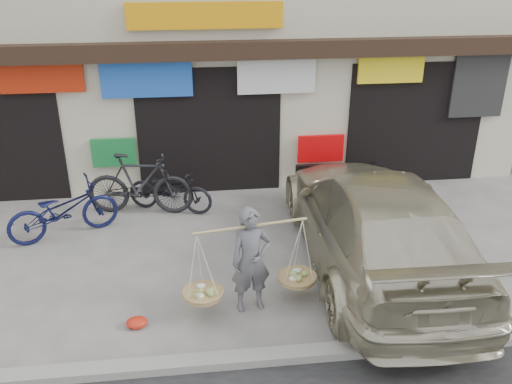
{
  "coord_description": "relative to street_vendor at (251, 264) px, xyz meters",
  "views": [
    {
      "loc": [
        -0.33,
        -7.44,
        4.89
      ],
      "look_at": [
        0.68,
        0.9,
        1.09
      ],
      "focal_mm": 38.0,
      "sensor_mm": 36.0,
      "label": 1
    }
  ],
  "objects": [
    {
      "name": "suv",
      "position": [
        2.14,
        0.95,
        0.07
      ],
      "size": [
        2.41,
        5.71,
        1.64
      ],
      "rotation": [
        0.0,
        0.0,
        3.12
      ],
      "color": "beige",
      "rests_on": "ground"
    },
    {
      "name": "bike_1",
      "position": [
        -1.83,
        3.39,
        -0.12
      ],
      "size": [
        2.16,
        0.89,
        1.26
      ],
      "primitive_type": "imported",
      "rotation": [
        0.0,
        0.0,
        1.42
      ],
      "color": "black",
      "rests_on": "ground"
    },
    {
      "name": "ground",
      "position": [
        -0.4,
        0.83,
        -0.75
      ],
      "size": [
        70.0,
        70.0,
        0.0
      ],
      "primitive_type": "plane",
      "color": "gray",
      "rests_on": "ground"
    },
    {
      "name": "shophouse_block",
      "position": [
        -0.4,
        7.25,
        2.7
      ],
      "size": [
        14.0,
        6.32,
        7.0
      ],
      "color": "beige",
      "rests_on": "ground"
    },
    {
      "name": "red_bag",
      "position": [
        -1.65,
        -0.26,
        -0.68
      ],
      "size": [
        0.31,
        0.25,
        0.14
      ],
      "primitive_type": "ellipsoid",
      "color": "red",
      "rests_on": "ground"
    },
    {
      "name": "bike_2",
      "position": [
        -1.25,
        3.42,
        -0.28
      ],
      "size": [
        1.87,
        1.21,
        0.93
      ],
      "primitive_type": "imported",
      "rotation": [
        0.0,
        0.0,
        1.2
      ],
      "color": "black",
      "rests_on": "ground"
    },
    {
      "name": "bike_0",
      "position": [
        -3.16,
        2.6,
        -0.23
      ],
      "size": [
        2.09,
        1.43,
        1.04
      ],
      "primitive_type": "imported",
      "rotation": [
        0.0,
        0.0,
        1.99
      ],
      "color": "#10133A",
      "rests_on": "ground"
    },
    {
      "name": "kerb",
      "position": [
        -0.4,
        -1.17,
        -0.69
      ],
      "size": [
        70.0,
        0.25,
        0.12
      ],
      "primitive_type": "cube",
      "color": "gray",
      "rests_on": "ground"
    },
    {
      "name": "street_vendor",
      "position": [
        0.0,
        0.0,
        0.0
      ],
      "size": [
        1.97,
        0.79,
        1.62
      ],
      "rotation": [
        0.0,
        0.0,
        0.16
      ],
      "color": "slate",
      "rests_on": "ground"
    }
  ]
}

